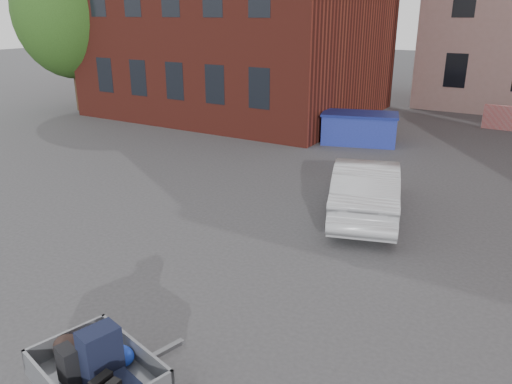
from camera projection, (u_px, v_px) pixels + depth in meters
The scene contains 6 objects.
ground at pixel (268, 255), 10.08m from camera, with size 120.00×120.00×0.00m, color #38383A.
far_building at pixel (181, 22), 36.17m from camera, with size 6.00×6.00×8.00m, color maroon.
tree at pixel (69, 0), 23.36m from camera, with size 5.28×5.28×8.30m.
trailer at pixel (96, 372), 5.92m from camera, with size 1.82×1.95×1.20m.
dumpster at pixel (359, 128), 18.49m from camera, with size 3.04×2.16×1.15m.
silver_car at pixel (365, 187), 11.90m from camera, with size 1.46×4.20×1.38m, color #A9ACB1.
Camera 1 is at (4.48, -7.86, 4.63)m, focal length 35.00 mm.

